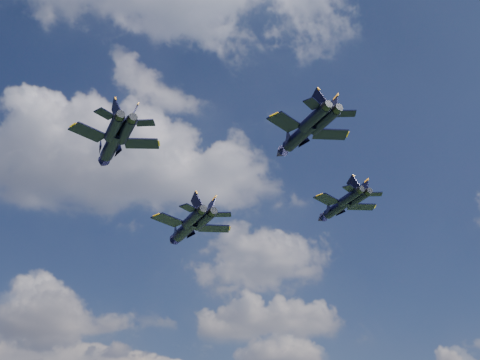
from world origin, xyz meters
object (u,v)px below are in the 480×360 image
object	(u,v)px
jet_lead	(185,230)
jet_slot	(298,136)
jet_right	(336,208)
jet_left	(111,146)

from	to	relation	value
jet_lead	jet_slot	xyz separation A→B (m)	(13.77, -32.11, 0.38)
jet_right	jet_slot	xyz separation A→B (m)	(-10.68, -22.79, -0.64)
jet_right	jet_lead	bearing A→B (deg)	139.64
jet_lead	jet_right	xyz separation A→B (m)	(24.45, -9.31, 1.02)
jet_lead	jet_slot	distance (m)	34.93
jet_slot	jet_lead	bearing A→B (deg)	93.14
jet_lead	jet_slot	world-z (taller)	jet_lead
jet_right	jet_left	bearing A→B (deg)	-177.33
jet_lead	jet_left	xyz separation A→B (m)	(-10.76, -23.66, 2.38)
jet_left	jet_slot	size ratio (longest dim) A/B	1.09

